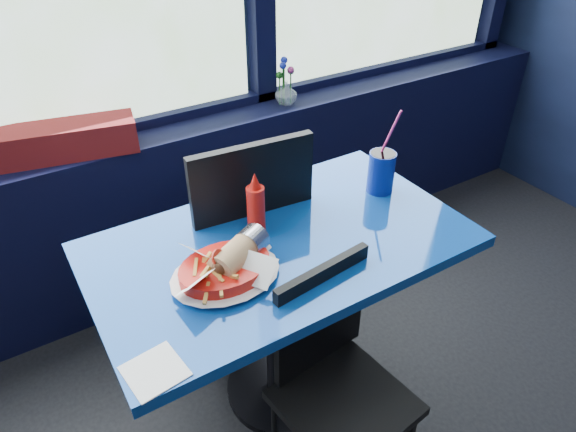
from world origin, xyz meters
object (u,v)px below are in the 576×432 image
object	(u,v)px
flower_vase	(286,90)
food_basket	(227,267)
planter_box	(51,142)
soda_cup	(381,171)
chair_near_front	(335,370)
near_table	(281,283)
chair_near_back	(237,234)
ketchup_bottle	(256,207)

from	to	relation	value
flower_vase	food_basket	xyz separation A→B (m)	(-0.76, -0.90, -0.08)
planter_box	flower_vase	distance (m)	1.04
flower_vase	food_basket	distance (m)	1.18
planter_box	flower_vase	world-z (taller)	flower_vase
food_basket	soda_cup	world-z (taller)	soda_cup
chair_near_front	food_basket	distance (m)	0.47
chair_near_front	food_basket	bearing A→B (deg)	123.62
near_table	chair_near_back	size ratio (longest dim) A/B	1.19
soda_cup	chair_near_front	bearing A→B (deg)	-140.18
planter_box	ketchup_bottle	world-z (taller)	ketchup_bottle
planter_box	chair_near_front	bearing A→B (deg)	-55.59
near_table	soda_cup	distance (m)	0.54
flower_vase	ketchup_bottle	bearing A→B (deg)	-127.54
chair_near_back	food_basket	xyz separation A→B (m)	(-0.21, -0.38, 0.21)
near_table	food_basket	size ratio (longest dim) A/B	3.99
chair_near_back	ketchup_bottle	size ratio (longest dim) A/B	4.62
chair_near_front	ketchup_bottle	bearing A→B (deg)	88.42
chair_near_back	planter_box	xyz separation A→B (m)	(-0.49, 0.55, 0.28)
chair_near_back	soda_cup	size ratio (longest dim) A/B	3.13
chair_near_front	food_basket	xyz separation A→B (m)	(-0.22, 0.26, 0.33)
chair_near_front	flower_vase	bearing A→B (deg)	58.37
flower_vase	soda_cup	size ratio (longest dim) A/B	0.68
flower_vase	soda_cup	distance (m)	0.77
chair_near_front	planter_box	bearing A→B (deg)	106.16
chair_near_back	flower_vase	bearing A→B (deg)	-130.99
chair_near_back	ketchup_bottle	world-z (taller)	chair_near_back
chair_near_back	soda_cup	xyz separation A→B (m)	(0.47, -0.25, 0.25)
near_table	chair_near_back	bearing A→B (deg)	91.54
flower_vase	ketchup_bottle	world-z (taller)	flower_vase
chair_near_front	chair_near_back	xyz separation A→B (m)	(-0.00, 0.64, 0.12)
near_table	soda_cup	xyz separation A→B (m)	(0.46, 0.07, 0.26)
chair_near_back	planter_box	bearing A→B (deg)	-42.77
near_table	chair_near_front	size ratio (longest dim) A/B	1.50
near_table	chair_near_back	xyz separation A→B (m)	(-0.01, 0.31, 0.01)
planter_box	food_basket	world-z (taller)	planter_box
flower_vase	chair_near_back	bearing A→B (deg)	-136.17
food_basket	planter_box	bearing A→B (deg)	104.29
chair_near_front	ketchup_bottle	distance (m)	0.56
near_table	planter_box	size ratio (longest dim) A/B	1.90
near_table	soda_cup	size ratio (longest dim) A/B	3.73
near_table	flower_vase	bearing A→B (deg)	57.33
chair_near_front	soda_cup	size ratio (longest dim) A/B	2.48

